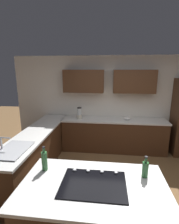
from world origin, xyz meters
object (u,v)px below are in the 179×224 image
(second_bottle, at_px, (145,169))
(oil_bottle, at_px, (44,160))
(mixing_bowl, at_px, (127,118))
(cooktop, at_px, (94,184))
(sink_unit, at_px, (13,149))
(blender, at_px, (79,114))

(second_bottle, bearing_deg, oil_bottle, -0.17)
(mixing_bowl, bearing_deg, cooktop, 76.52)
(mixing_bowl, distance_m, oil_bottle, 2.85)
(cooktop, height_order, mixing_bowl, mixing_bowl)
(sink_unit, relative_size, cooktop, 0.92)
(cooktop, bearing_deg, oil_bottle, -18.22)
(mixing_bowl, xyz_separation_m, second_bottle, (0.03, 2.52, 0.06))
(second_bottle, bearing_deg, sink_unit, -13.46)
(sink_unit, height_order, oil_bottle, oil_bottle)
(sink_unit, bearing_deg, cooktop, 153.50)
(cooktop, bearing_deg, blender, -76.80)
(blender, bearing_deg, cooktop, 103.20)
(blender, height_order, oil_bottle, oil_bottle)
(cooktop, relative_size, second_bottle, 2.73)
(blender, xyz_separation_m, mixing_bowl, (-1.30, 0.00, -0.09))
(blender, height_order, second_bottle, blender)
(oil_bottle, xyz_separation_m, second_bottle, (-1.30, 0.00, -0.03))
(cooktop, bearing_deg, second_bottle, -160.75)
(oil_bottle, height_order, second_bottle, oil_bottle)
(blender, xyz_separation_m, second_bottle, (-1.27, 2.52, -0.03))
(cooktop, xyz_separation_m, second_bottle, (-0.63, -0.22, 0.10))
(mixing_bowl, relative_size, oil_bottle, 0.54)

